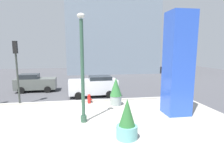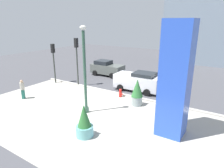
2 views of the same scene
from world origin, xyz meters
name	(u,v)px [view 2 (image 2 of 2)]	position (x,y,z in m)	size (l,w,h in m)	color
ground_plane	(124,92)	(0.00, 4.00, 0.00)	(60.00, 60.00, 0.00)	#47474C
plaza_pavement	(82,116)	(0.00, -2.00, 0.00)	(18.00, 10.00, 0.02)	#ADA89E
curb_strip	(119,94)	(0.00, 3.12, 0.08)	(18.00, 0.24, 0.16)	#B7B2A8
lamp_post	(85,73)	(-0.15, -1.31, 2.97)	(0.44, 0.44, 6.10)	#335642
art_pillar_blue	(175,80)	(5.87, -0.78, 3.25)	(1.51, 1.51, 6.49)	blue
potted_plant_near_left	(137,92)	(2.35, 1.86, 1.08)	(0.91, 0.91, 2.10)	gray
potted_plant_mid_plaza	(84,123)	(1.83, -3.82, 0.85)	(1.01, 1.01, 1.95)	#6BB2B2
fire_hydrant	(120,93)	(0.38, 2.68, 0.37)	(0.36, 0.26, 0.75)	red
traffic_light_far_side	(77,54)	(-4.89, 3.10, 3.24)	(0.28, 0.42, 4.80)	#333833
traffic_light_corner	(53,57)	(-7.61, 2.53, 2.83)	(0.28, 0.42, 4.15)	#333833
car_curb_east	(138,81)	(0.91, 5.06, 0.95)	(4.38, 2.21, 1.84)	silver
car_intersection	(107,68)	(-4.79, 8.18, 0.89)	(3.97, 2.11, 1.78)	#565B56
pedestrian_crossing	(22,88)	(-6.39, -2.15, 0.93)	(0.50, 0.50, 1.67)	#236656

